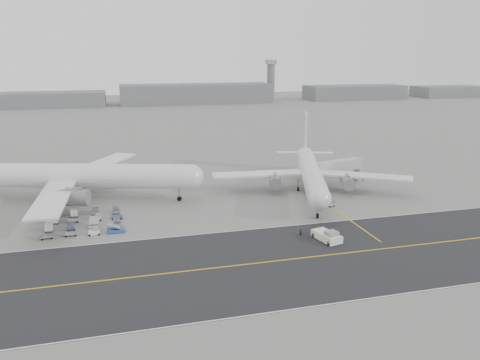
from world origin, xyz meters
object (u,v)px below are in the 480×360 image
object	(u,v)px
airliner_a	(79,176)
jet_bridge	(337,167)
control_tower	(271,80)
airliner_b	(311,172)
pushback_tug	(327,236)
ground_crew_a	(301,232)

from	to	relation	value
airliner_a	jet_bridge	xyz separation A→B (m)	(68.30, -1.65, -1.50)
control_tower	airliner_b	xyz separation A→B (m)	(-69.70, -244.41, -11.04)
pushback_tug	jet_bridge	size ratio (longest dim) A/B	0.47
ground_crew_a	control_tower	bearing A→B (deg)	71.91
pushback_tug	jet_bridge	bearing A→B (deg)	47.84
control_tower	ground_crew_a	bearing A→B (deg)	-107.05
control_tower	airliner_a	xyz separation A→B (m)	(-127.55, -236.93, -10.12)
airliner_b	pushback_tug	size ratio (longest dim) A/B	6.13
airliner_b	ground_crew_a	bearing A→B (deg)	-97.69
airliner_b	jet_bridge	size ratio (longest dim) A/B	2.85
control_tower	ground_crew_a	xyz separation A→B (m)	(-83.80, -273.22, -15.43)
airliner_a	jet_bridge	world-z (taller)	airliner_a
airliner_b	jet_bridge	distance (m)	11.97
airliner_b	jet_bridge	xyz separation A→B (m)	(10.44, 5.83, -0.59)
airliner_a	ground_crew_a	bearing A→B (deg)	-113.27
airliner_a	ground_crew_a	xyz separation A→B (m)	(43.75, -36.29, -5.31)
airliner_a	pushback_tug	world-z (taller)	airliner_a
pushback_tug	ground_crew_a	world-z (taller)	pushback_tug
airliner_a	pushback_tug	bearing A→B (deg)	-113.36
airliner_a	airliner_b	world-z (taller)	airliner_a
jet_bridge	airliner_b	bearing A→B (deg)	-165.29
control_tower	pushback_tug	xyz separation A→B (m)	(-79.76, -276.70, -15.30)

